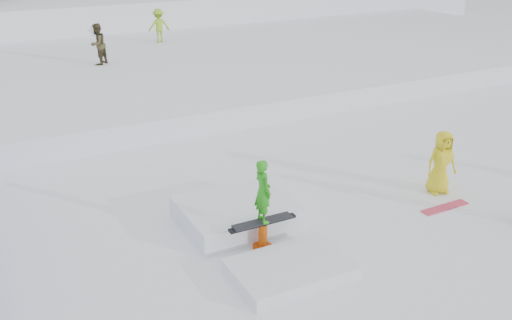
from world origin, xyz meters
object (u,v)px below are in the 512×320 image
walker_olive (98,44)px  jib_rail_feature (251,225)px  walker_ygreen (159,26)px  spectator_yellow (441,162)px

walker_olive → jib_rail_feature: size_ratio=0.41×
walker_ygreen → jib_rail_feature: size_ratio=0.40×
walker_olive → spectator_yellow: (5.20, -15.66, -0.84)m
walker_ygreen → jib_rail_feature: walker_ygreen is taller
spectator_yellow → walker_olive: bearing=118.8°
jib_rail_feature → spectator_yellow: bearing=-2.5°
walker_olive → walker_ygreen: (4.08, 3.70, -0.04)m
walker_ygreen → walker_olive: bearing=45.8°
jib_rail_feature → walker_olive: bearing=88.8°
walker_olive → walker_ygreen: size_ratio=1.04×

